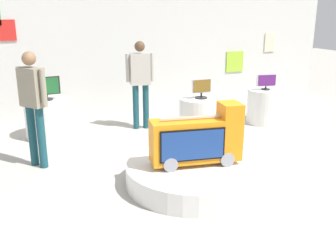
{
  "coord_description": "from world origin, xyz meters",
  "views": [
    {
      "loc": [
        -2.35,
        -4.22,
        2.31
      ],
      "look_at": [
        -0.42,
        0.69,
        0.71
      ],
      "focal_mm": 41.31,
      "sensor_mm": 36.0,
      "label": 1
    }
  ],
  "objects_px": {
    "display_pedestal_center_rear": "(49,118)",
    "shopper_browsing_rear": "(140,78)",
    "display_pedestal_left_rear": "(264,106)",
    "tv_on_left_rear": "(266,81)",
    "display_pedestal_right_rear": "(201,116)",
    "tv_on_center_rear": "(46,87)",
    "shopper_browsing_near_truck": "(33,101)",
    "tv_on_right_rear": "(202,88)",
    "novelty_firetruck_tv": "(198,140)",
    "main_display_pedestal": "(195,174)"
  },
  "relations": [
    {
      "from": "display_pedestal_left_rear",
      "to": "tv_on_center_rear",
      "type": "distance_m",
      "value": 4.38
    },
    {
      "from": "display_pedestal_right_rear",
      "to": "shopper_browsing_rear",
      "type": "relative_size",
      "value": 0.47
    },
    {
      "from": "tv_on_left_rear",
      "to": "display_pedestal_right_rear",
      "type": "relative_size",
      "value": 0.5
    },
    {
      "from": "display_pedestal_left_rear",
      "to": "tv_on_left_rear",
      "type": "distance_m",
      "value": 0.53
    },
    {
      "from": "main_display_pedestal",
      "to": "novelty_firetruck_tv",
      "type": "distance_m",
      "value": 0.49
    },
    {
      "from": "tv_on_left_rear",
      "to": "display_pedestal_center_rear",
      "type": "xyz_separation_m",
      "value": [
        -4.29,
        0.68,
        -0.53
      ]
    },
    {
      "from": "display_pedestal_left_rear",
      "to": "tv_on_left_rear",
      "type": "relative_size",
      "value": 1.74
    },
    {
      "from": "shopper_browsing_rear",
      "to": "tv_on_left_rear",
      "type": "bearing_deg",
      "value": -12.77
    },
    {
      "from": "tv_on_right_rear",
      "to": "display_pedestal_left_rear",
      "type": "bearing_deg",
      "value": 8.42
    },
    {
      "from": "novelty_firetruck_tv",
      "to": "shopper_browsing_rear",
      "type": "bearing_deg",
      "value": 88.38
    },
    {
      "from": "tv_on_left_rear",
      "to": "shopper_browsing_rear",
      "type": "bearing_deg",
      "value": 167.23
    },
    {
      "from": "main_display_pedestal",
      "to": "shopper_browsing_near_truck",
      "type": "distance_m",
      "value": 2.58
    },
    {
      "from": "novelty_firetruck_tv",
      "to": "display_pedestal_center_rear",
      "type": "xyz_separation_m",
      "value": [
        -1.69,
        2.87,
        -0.28
      ]
    },
    {
      "from": "main_display_pedestal",
      "to": "display_pedestal_right_rear",
      "type": "bearing_deg",
      "value": 62.06
    },
    {
      "from": "main_display_pedestal",
      "to": "display_pedestal_center_rear",
      "type": "relative_size",
      "value": 2.2
    },
    {
      "from": "display_pedestal_right_rear",
      "to": "shopper_browsing_rear",
      "type": "xyz_separation_m",
      "value": [
        -0.94,
        0.8,
        0.66
      ]
    },
    {
      "from": "display_pedestal_left_rear",
      "to": "display_pedestal_right_rear",
      "type": "relative_size",
      "value": 0.87
    },
    {
      "from": "display_pedestal_center_rear",
      "to": "shopper_browsing_rear",
      "type": "relative_size",
      "value": 0.5
    },
    {
      "from": "tv_on_right_rear",
      "to": "tv_on_left_rear",
      "type": "bearing_deg",
      "value": 8.27
    },
    {
      "from": "display_pedestal_center_rear",
      "to": "display_pedestal_left_rear",
      "type": "bearing_deg",
      "value": -8.92
    },
    {
      "from": "display_pedestal_left_rear",
      "to": "display_pedestal_center_rear",
      "type": "relative_size",
      "value": 0.83
    },
    {
      "from": "tv_on_center_rear",
      "to": "display_pedestal_right_rear",
      "type": "bearing_deg",
      "value": -18.46
    },
    {
      "from": "tv_on_left_rear",
      "to": "shopper_browsing_near_truck",
      "type": "height_order",
      "value": "shopper_browsing_near_truck"
    },
    {
      "from": "display_pedestal_center_rear",
      "to": "shopper_browsing_near_truck",
      "type": "distance_m",
      "value": 1.59
    },
    {
      "from": "novelty_firetruck_tv",
      "to": "shopper_browsing_near_truck",
      "type": "distance_m",
      "value": 2.48
    },
    {
      "from": "main_display_pedestal",
      "to": "novelty_firetruck_tv",
      "type": "height_order",
      "value": "novelty_firetruck_tv"
    },
    {
      "from": "tv_on_center_rear",
      "to": "shopper_browsing_rear",
      "type": "height_order",
      "value": "shopper_browsing_rear"
    },
    {
      "from": "novelty_firetruck_tv",
      "to": "tv_on_left_rear",
      "type": "bearing_deg",
      "value": 40.1
    },
    {
      "from": "main_display_pedestal",
      "to": "display_pedestal_right_rear",
      "type": "height_order",
      "value": "display_pedestal_right_rear"
    },
    {
      "from": "tv_on_center_rear",
      "to": "shopper_browsing_near_truck",
      "type": "bearing_deg",
      "value": -101.48
    },
    {
      "from": "display_pedestal_left_rear",
      "to": "display_pedestal_center_rear",
      "type": "distance_m",
      "value": 4.35
    },
    {
      "from": "tv_on_right_rear",
      "to": "shopper_browsing_rear",
      "type": "bearing_deg",
      "value": 139.29
    },
    {
      "from": "novelty_firetruck_tv",
      "to": "tv_on_center_rear",
      "type": "xyz_separation_m",
      "value": [
        -1.69,
        2.87,
        0.31
      ]
    },
    {
      "from": "display_pedestal_right_rear",
      "to": "tv_on_right_rear",
      "type": "distance_m",
      "value": 0.54
    },
    {
      "from": "novelty_firetruck_tv",
      "to": "tv_on_center_rear",
      "type": "distance_m",
      "value": 3.34
    },
    {
      "from": "tv_on_center_rear",
      "to": "shopper_browsing_near_truck",
      "type": "distance_m",
      "value": 1.44
    },
    {
      "from": "main_display_pedestal",
      "to": "tv_on_center_rear",
      "type": "relative_size",
      "value": 3.78
    },
    {
      "from": "display_pedestal_center_rear",
      "to": "tv_on_center_rear",
      "type": "xyz_separation_m",
      "value": [
        -0.0,
        -0.0,
        0.59
      ]
    },
    {
      "from": "main_display_pedestal",
      "to": "display_pedestal_right_rear",
      "type": "xyz_separation_m",
      "value": [
        1.04,
        1.96,
        0.21
      ]
    },
    {
      "from": "novelty_firetruck_tv",
      "to": "display_pedestal_left_rear",
      "type": "bearing_deg",
      "value": 40.16
    },
    {
      "from": "tv_on_left_rear",
      "to": "main_display_pedestal",
      "type": "bearing_deg",
      "value": -140.3
    },
    {
      "from": "tv_on_left_rear",
      "to": "display_pedestal_center_rear",
      "type": "bearing_deg",
      "value": 171.03
    },
    {
      "from": "main_display_pedestal",
      "to": "tv_on_center_rear",
      "type": "xyz_separation_m",
      "value": [
        -1.66,
        2.86,
        0.8
      ]
    },
    {
      "from": "display_pedestal_center_rear",
      "to": "shopper_browsing_near_truck",
      "type": "height_order",
      "value": "shopper_browsing_near_truck"
    },
    {
      "from": "tv_on_left_rear",
      "to": "tv_on_center_rear",
      "type": "height_order",
      "value": "tv_on_center_rear"
    },
    {
      "from": "novelty_firetruck_tv",
      "to": "tv_on_left_rear",
      "type": "relative_size",
      "value": 3.05
    },
    {
      "from": "novelty_firetruck_tv",
      "to": "tv_on_left_rear",
      "type": "distance_m",
      "value": 3.42
    },
    {
      "from": "display_pedestal_right_rear",
      "to": "tv_on_right_rear",
      "type": "height_order",
      "value": "tv_on_right_rear"
    },
    {
      "from": "display_pedestal_center_rear",
      "to": "tv_on_right_rear",
      "type": "bearing_deg",
      "value": -18.62
    },
    {
      "from": "tv_on_left_rear",
      "to": "tv_on_right_rear",
      "type": "bearing_deg",
      "value": -171.73
    }
  ]
}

